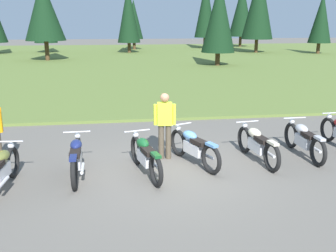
# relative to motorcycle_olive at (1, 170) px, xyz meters

# --- Properties ---
(ground_plane) EXTENTS (140.00, 140.00, 0.00)m
(ground_plane) POSITION_rel_motorcycle_olive_xyz_m (3.58, 0.61, -0.44)
(ground_plane) COLOR #605B54
(grass_moorland) EXTENTS (80.00, 44.00, 0.10)m
(grass_moorland) POSITION_rel_motorcycle_olive_xyz_m (3.58, 27.09, -0.39)
(grass_moorland) COLOR #5B7033
(grass_moorland) RESTS_ON ground
(forest_treeline) EXTENTS (41.80, 24.46, 8.74)m
(forest_treeline) POSITION_rel_motorcycle_olive_xyz_m (5.21, 32.51, 3.84)
(forest_treeline) COLOR #47331E
(forest_treeline) RESTS_ON ground
(motorcycle_olive) EXTENTS (0.62, 2.10, 0.88)m
(motorcycle_olive) POSITION_rel_motorcycle_olive_xyz_m (0.00, 0.00, 0.00)
(motorcycle_olive) COLOR black
(motorcycle_olive) RESTS_ON ground
(motorcycle_navy) EXTENTS (0.62, 2.10, 0.88)m
(motorcycle_navy) POSITION_rel_motorcycle_olive_xyz_m (1.45, 0.55, 0.00)
(motorcycle_navy) COLOR black
(motorcycle_navy) RESTS_ON ground
(motorcycle_british_green) EXTENTS (0.75, 2.06, 0.88)m
(motorcycle_british_green) POSITION_rel_motorcycle_olive_xyz_m (2.97, 0.46, 0.00)
(motorcycle_british_green) COLOR black
(motorcycle_british_green) RESTS_ON ground
(motorcycle_sky_blue) EXTENTS (0.97, 1.98, 0.88)m
(motorcycle_sky_blue) POSITION_rel_motorcycle_olive_xyz_m (4.17, 0.92, 0.00)
(motorcycle_sky_blue) COLOR black
(motorcycle_sky_blue) RESTS_ON ground
(motorcycle_cream) EXTENTS (0.63, 2.10, 0.88)m
(motorcycle_cream) POSITION_rel_motorcycle_olive_xyz_m (5.75, 0.91, 0.00)
(motorcycle_cream) COLOR black
(motorcycle_cream) RESTS_ON ground
(motorcycle_silver) EXTENTS (0.62, 2.10, 0.88)m
(motorcycle_silver) POSITION_rel_motorcycle_olive_xyz_m (7.06, 1.10, 0.00)
(motorcycle_silver) COLOR black
(motorcycle_silver) RESTS_ON ground
(rider_in_hivis_vest) EXTENTS (0.55, 0.25, 1.67)m
(rider_in_hivis_vest) POSITION_rel_motorcycle_olive_xyz_m (3.53, 1.40, 0.51)
(rider_in_hivis_vest) COLOR #4C4233
(rider_in_hivis_vest) RESTS_ON ground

